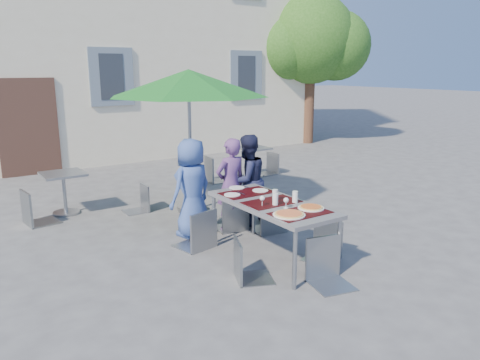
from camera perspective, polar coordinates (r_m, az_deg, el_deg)
ground at (r=6.09m, az=9.98°, el=-10.07°), size 90.00×90.00×0.00m
tree at (r=15.58m, az=8.66°, el=16.45°), size 3.60×3.00×4.70m
dining_table at (r=5.97m, az=3.87°, el=-3.22°), size 0.80×1.85×0.76m
pizza_near_left at (r=5.44m, az=6.00°, el=-4.16°), size 0.38×0.38×0.03m
pizza_near_right at (r=5.73m, az=8.64°, el=-3.32°), size 0.32×0.32×0.03m
glassware at (r=5.88m, az=4.93°, el=-2.16°), size 0.50×0.39×0.15m
place_settings at (r=6.45m, az=0.42°, el=-1.33°), size 0.71×0.53×0.01m
child_0 at (r=6.80m, az=-5.88°, el=-0.96°), size 0.80×0.63×1.44m
child_1 at (r=7.01m, az=-1.12°, el=-0.59°), size 0.53×0.36×1.41m
child_2 at (r=7.24m, az=0.86°, el=-0.06°), size 0.73×0.47×1.43m
chair_0 at (r=6.31m, az=-5.12°, el=-3.13°), size 0.55×0.55×1.04m
chair_1 at (r=6.99m, az=-0.90°, el=-1.64°), size 0.50×0.50×1.00m
chair_2 at (r=6.92m, az=3.83°, el=-1.57°), size 0.52×0.52×1.04m
chair_3 at (r=5.38m, az=0.79°, el=-6.87°), size 0.54×0.54×0.93m
chair_4 at (r=6.12m, az=10.40°, el=-4.58°), size 0.53×0.53×0.92m
chair_5 at (r=5.40m, az=10.77°, el=-6.49°), size 0.53×0.54×1.00m
patio_umbrella at (r=7.80m, az=-6.28°, el=11.55°), size 2.65×2.65×2.39m
cafe_table_0 at (r=8.37m, az=-20.67°, el=-0.78°), size 0.66×0.66×0.71m
bg_chair_l_0 at (r=7.95m, az=-24.07°, el=-0.70°), size 0.52×0.52×1.05m
bg_chair_r_0 at (r=8.16m, az=-12.22°, el=-0.32°), size 0.40×0.40×0.87m
cafe_table_1 at (r=10.57m, az=1.68°, el=2.71°), size 0.63×0.63×0.67m
bg_chair_l_1 at (r=10.05m, az=-3.25°, el=3.27°), size 0.53×0.53×1.06m
bg_chair_r_1 at (r=10.89m, az=3.68°, el=3.57°), size 0.45×0.45×0.92m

